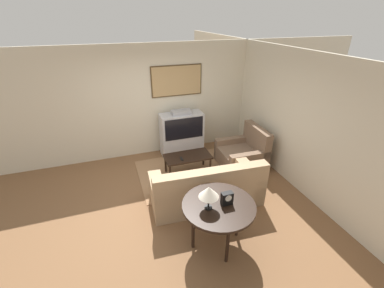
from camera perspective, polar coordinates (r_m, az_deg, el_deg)
ground_plane at (r=5.15m, az=-4.87°, el=-12.46°), size 12.00×12.00×0.00m
wall_back at (r=6.37m, az=-10.13°, el=9.20°), size 12.00×0.10×2.70m
wall_right at (r=5.57m, az=21.80°, el=4.95°), size 0.06×12.00×2.70m
area_rug at (r=5.94m, az=-0.79°, el=-6.21°), size 2.23×1.70×0.01m
tv at (r=6.47m, az=-2.31°, el=2.30°), size 1.05×0.46×1.18m
couch at (r=4.92m, az=3.29°, el=-9.98°), size 2.12×1.03×0.90m
armchair at (r=6.17m, az=11.23°, el=-2.29°), size 0.98×1.02×0.95m
coffee_table at (r=5.70m, az=-0.97°, el=-3.07°), size 1.02×0.52×0.45m
console_table at (r=3.89m, az=5.96°, el=-14.00°), size 1.08×1.08×0.79m
table_lamp at (r=3.60m, az=3.76°, el=-10.65°), size 0.29×0.29×0.37m
mantel_clock at (r=3.81m, az=7.77°, el=-11.88°), size 0.17×0.10×0.20m
remote at (r=5.56m, az=-2.33°, el=-3.27°), size 0.05×0.16×0.02m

